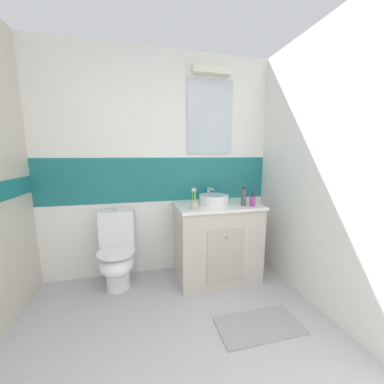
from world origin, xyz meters
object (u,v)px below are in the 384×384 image
Objects in this scene: toothbrush_cup at (194,204)px; soap_dispenser at (253,201)px; sink_basin at (214,199)px; shampoo_bottle_tall at (244,197)px; toilet at (117,253)px.

toothbrush_cup is 0.63m from soap_dispenser.
sink_basin is 0.33m from shampoo_bottle_tall.
shampoo_bottle_tall is (-0.09, 0.03, 0.04)m from soap_dispenser.
soap_dispenser is at bearing -9.92° from toilet.
soap_dispenser is at bearing -0.42° from toothbrush_cup.
soap_dispenser is (1.40, -0.25, 0.53)m from toilet.
shampoo_bottle_tall is at bearing 158.67° from soap_dispenser.
toothbrush_cup is (0.77, -0.24, 0.53)m from toilet.
shampoo_bottle_tall is at bearing 3.10° from toothbrush_cup.
soap_dispenser is at bearing -21.33° from shampoo_bottle_tall.
toothbrush_cup is 1.05× the size of shampoo_bottle_tall.
soap_dispenser is 0.71× the size of shampoo_bottle_tall.
sink_basin is 1.72× the size of toothbrush_cup.
shampoo_bottle_tall is at bearing -34.45° from sink_basin.
toilet is 3.83× the size of toothbrush_cup.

